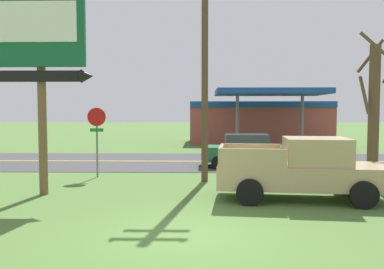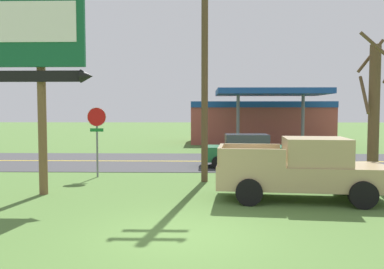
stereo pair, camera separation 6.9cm
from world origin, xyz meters
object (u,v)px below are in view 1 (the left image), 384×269
object	(u,v)px
motel_sign	(41,52)
stop_sign	(97,129)
car_green_mid_lane	(244,150)
pickup_tan_parked_on_lawn	(303,169)
utility_pole	(205,51)
bare_tree	(374,110)
gas_station	(258,121)

from	to	relation	value
motel_sign	stop_sign	xyz separation A→B (m)	(0.83, 3.60, -2.69)
stop_sign	car_green_mid_lane	xyz separation A→B (m)	(6.55, 3.24, -1.20)
pickup_tan_parked_on_lawn	stop_sign	bearing A→B (deg)	151.74
motel_sign	utility_pole	distance (m)	6.00
pickup_tan_parked_on_lawn	car_green_mid_lane	bearing A→B (deg)	98.07
stop_sign	pickup_tan_parked_on_lawn	world-z (taller)	stop_sign
stop_sign	utility_pole	distance (m)	5.58
stop_sign	utility_pole	xyz separation A→B (m)	(4.53, -0.94, 3.12)
motel_sign	car_green_mid_lane	xyz separation A→B (m)	(7.38, 6.84, -3.89)
pickup_tan_parked_on_lawn	car_green_mid_lane	distance (m)	7.39
bare_tree	pickup_tan_parked_on_lawn	distance (m)	4.51
bare_tree	car_green_mid_lane	xyz separation A→B (m)	(-4.31, 4.83, -2.00)
motel_sign	pickup_tan_parked_on_lawn	bearing A→B (deg)	-3.24
gas_station	car_green_mid_lane	xyz separation A→B (m)	(-2.97, -15.32, -1.11)
stop_sign	motel_sign	bearing A→B (deg)	-102.98
stop_sign	gas_station	distance (m)	20.86
motel_sign	utility_pole	world-z (taller)	utility_pole
utility_pole	gas_station	world-z (taller)	utility_pole
bare_tree	gas_station	world-z (taller)	bare_tree
stop_sign	car_green_mid_lane	bearing A→B (deg)	26.31
motel_sign	bare_tree	size ratio (longest dim) A/B	1.22
utility_pole	car_green_mid_lane	distance (m)	6.34
motel_sign	utility_pole	size ratio (longest dim) A/B	0.70
gas_station	pickup_tan_parked_on_lawn	bearing A→B (deg)	-94.87
gas_station	car_green_mid_lane	size ratio (longest dim) A/B	2.86
gas_station	motel_sign	bearing A→B (deg)	-115.02
pickup_tan_parked_on_lawn	car_green_mid_lane	size ratio (longest dim) A/B	1.28
bare_tree	car_green_mid_lane	bearing A→B (deg)	131.74
motel_sign	utility_pole	bearing A→B (deg)	26.38
stop_sign	utility_pole	size ratio (longest dim) A/B	0.30
bare_tree	gas_station	size ratio (longest dim) A/B	0.47
utility_pole	bare_tree	distance (m)	6.77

